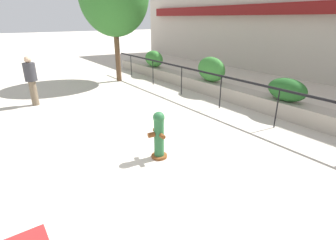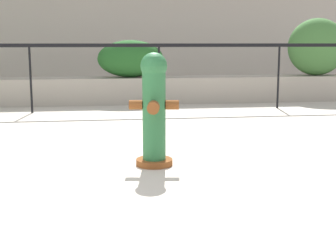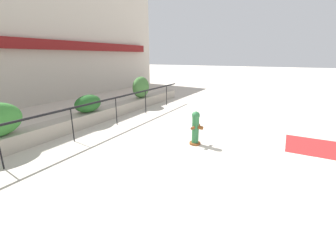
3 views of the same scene
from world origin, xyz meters
TOP-DOWN VIEW (x-y plane):
  - ground_plane at (0.00, 0.00)m, footprint 120.00×120.00m
  - planter_wall_low at (0.00, 6.00)m, footprint 18.00×0.70m
  - fence_railing_segment at (-0.00, 4.90)m, footprint 15.00×0.05m
  - hedge_bush_2 at (1.72, 6.00)m, footprint 1.27×0.66m
  - hedge_bush_3 at (5.51, 6.00)m, footprint 1.23×0.70m
  - fire_hydrant at (1.66, 1.27)m, footprint 0.48×0.45m
  - tactile_warning_pad at (3.20, -2.13)m, footprint 1.67×1.67m

SIDE VIEW (x-z plane):
  - ground_plane at x=0.00m, z-range 0.00..0.00m
  - tactile_warning_pad at x=3.20m, z-range 0.00..0.01m
  - planter_wall_low at x=0.00m, z-range 0.00..0.50m
  - fire_hydrant at x=1.66m, z-range 0.01..1.09m
  - hedge_bush_2 at x=1.72m, z-range 0.50..1.21m
  - fence_railing_segment at x=0.00m, z-range 0.44..1.59m
  - hedge_bush_3 at x=5.51m, z-range 0.50..1.65m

